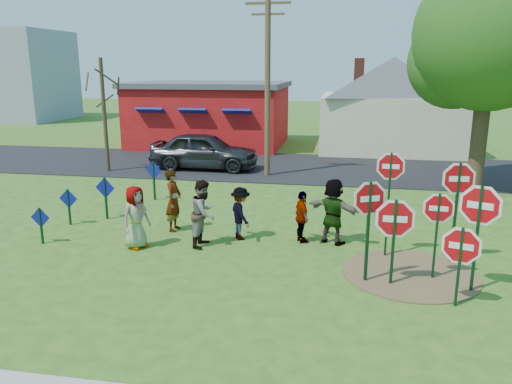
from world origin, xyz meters
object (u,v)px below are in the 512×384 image
(leafy_tree, at_px, (494,43))
(person_a, at_px, (136,217))
(stop_sign_a, at_px, (395,225))
(person_b, at_px, (174,200))
(suv, at_px, (204,151))
(stop_sign_d, at_px, (458,188))
(stop_sign_b, at_px, (390,178))
(utility_pole, at_px, (268,82))
(stop_sign_c, at_px, (438,217))

(leafy_tree, bearing_deg, person_a, -142.24)
(stop_sign_a, relative_size, person_a, 1.24)
(person_b, distance_m, suv, 9.22)
(stop_sign_a, bearing_deg, stop_sign_d, 44.46)
(stop_sign_a, bearing_deg, stop_sign_b, 89.73)
(stop_sign_d, distance_m, person_a, 8.37)
(stop_sign_a, xyz_separation_m, utility_pole, (-4.57, 11.02, 2.76))
(stop_sign_b, bearing_deg, stop_sign_d, -4.07)
(person_b, bearing_deg, person_a, 163.83)
(stop_sign_c, height_order, suv, stop_sign_c)
(leafy_tree, bearing_deg, suv, 168.95)
(utility_pole, xyz_separation_m, leafy_tree, (8.72, -1.40, 1.50))
(leafy_tree, bearing_deg, person_b, -146.75)
(stop_sign_b, distance_m, stop_sign_c, 1.72)
(stop_sign_b, relative_size, stop_sign_d, 1.06)
(stop_sign_a, distance_m, person_a, 6.81)
(suv, xyz_separation_m, utility_pole, (3.20, -0.92, 3.27))
(person_a, distance_m, leafy_tree, 14.51)
(person_a, xyz_separation_m, person_b, (0.52, 1.63, 0.06))
(stop_sign_a, distance_m, utility_pole, 12.24)
(stop_sign_a, relative_size, person_b, 1.16)
(stop_sign_a, distance_m, stop_sign_b, 1.89)
(stop_sign_a, bearing_deg, stop_sign_c, 25.89)
(suv, height_order, utility_pole, utility_pole)
(stop_sign_a, bearing_deg, person_b, 154.78)
(utility_pole, bearing_deg, stop_sign_c, -62.16)
(stop_sign_d, bearing_deg, stop_sign_a, -141.03)
(person_b, xyz_separation_m, utility_pole, (1.59, 8.16, 3.25))
(stop_sign_c, bearing_deg, suv, 131.51)
(stop_sign_b, height_order, stop_sign_d, stop_sign_b)
(person_b, distance_m, leafy_tree, 13.21)
(stop_sign_a, relative_size, stop_sign_b, 0.75)
(stop_sign_a, bearing_deg, utility_pole, 112.23)
(stop_sign_c, height_order, utility_pole, utility_pole)
(stop_sign_c, xyz_separation_m, person_a, (-7.67, 0.75, -0.65))
(stop_sign_a, height_order, person_b, stop_sign_a)
(person_b, xyz_separation_m, leafy_tree, (10.31, 6.76, 4.75))
(utility_pole, distance_m, leafy_tree, 8.95)
(person_a, distance_m, suv, 10.76)
(stop_sign_b, relative_size, person_a, 1.66)
(suv, height_order, leafy_tree, leafy_tree)
(stop_sign_c, relative_size, stop_sign_d, 0.80)
(stop_sign_c, height_order, leafy_tree, leafy_tree)
(leafy_tree, bearing_deg, stop_sign_d, -107.53)
(person_b, relative_size, suv, 0.36)
(stop_sign_a, bearing_deg, leafy_tree, 66.39)
(stop_sign_a, height_order, person_a, stop_sign_a)
(suv, bearing_deg, stop_sign_b, -141.37)
(suv, relative_size, utility_pole, 0.65)
(utility_pole, bearing_deg, suv, 163.87)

